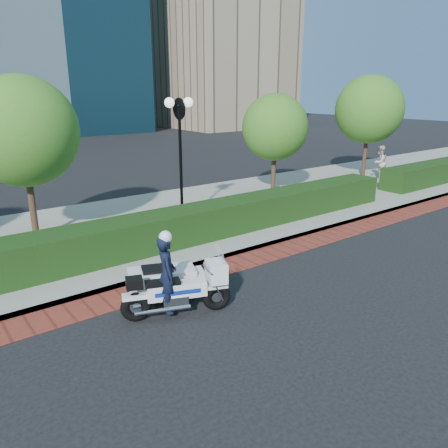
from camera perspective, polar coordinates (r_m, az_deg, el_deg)
ground at (r=10.80m, az=4.83°, el=-8.15°), size 120.00×120.00×0.00m
brick_strip at (r=11.85m, az=-0.03°, el=-5.66°), size 60.00×1.00×0.01m
sidewalk at (r=15.44m, az=-10.16°, el=-0.14°), size 60.00×8.00×0.15m
hedge_main at (r=13.26m, az=-5.51°, el=-0.25°), size 18.00×1.20×1.00m
hedge_far at (r=25.35m, az=27.11°, el=6.37°), size 10.00×1.20×1.00m
lamppost at (r=14.64m, az=-5.76°, el=10.65°), size 1.02×0.70×4.21m
tree_b at (r=14.10m, az=-24.84°, el=10.88°), size 3.20×3.20×4.89m
tree_c at (r=19.01m, az=6.67°, el=12.40°), size 2.80×2.80×4.30m
tree_d at (r=23.93m, az=18.43°, el=13.99°), size 3.40×3.40×5.16m
tower_right at (r=57.68m, az=0.31°, el=26.63°), size 14.00×12.00×28.00m
police_motorcycle at (r=9.56m, az=-7.15°, el=-7.41°), size 2.27×2.07×1.91m
pedestrian at (r=23.87m, az=19.67°, el=7.58°), size 0.85×0.67×1.73m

